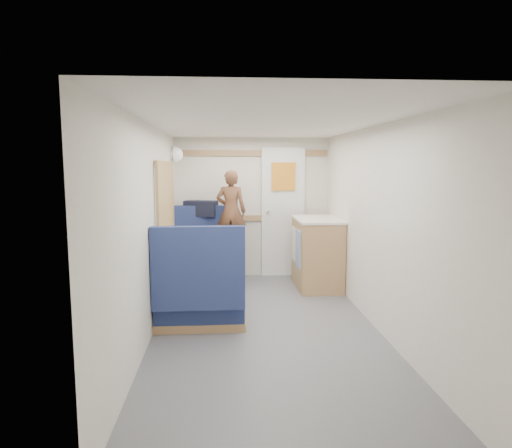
{
  "coord_description": "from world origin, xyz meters",
  "views": [
    {
      "loc": [
        -0.4,
        -4.31,
        1.62
      ],
      "look_at": [
        -0.04,
        0.9,
        0.94
      ],
      "focal_mm": 32.0,
      "sensor_mm": 36.0,
      "label": 1
    }
  ],
  "objects": [
    {
      "name": "bench_near",
      "position": [
        -0.65,
        0.14,
        0.3
      ],
      "size": [
        0.9,
        0.59,
        1.05
      ],
      "color": "#171E4A",
      "rests_on": "floor"
    },
    {
      "name": "galley_counter",
      "position": [
        0.82,
        1.55,
        0.47
      ],
      "size": [
        0.57,
        0.92,
        0.92
      ],
      "color": "#9A7A45",
      "rests_on": "floor"
    },
    {
      "name": "person",
      "position": [
        -0.31,
        1.77,
        1.0
      ],
      "size": [
        0.44,
        0.33,
        1.1
      ],
      "primitive_type": "imported",
      "rotation": [
        0.0,
        0.0,
        2.98
      ],
      "color": "brown",
      "rests_on": "bench_far"
    },
    {
      "name": "wine_glass",
      "position": [
        -0.66,
        0.82,
        0.84
      ],
      "size": [
        0.08,
        0.08,
        0.17
      ],
      "color": "white",
      "rests_on": "dinette_table"
    },
    {
      "name": "duffel_bag",
      "position": [
        -0.73,
        2.12,
        1.01
      ],
      "size": [
        0.49,
        0.34,
        0.22
      ],
      "primitive_type": "cube",
      "rotation": [
        0.0,
        0.0,
        -0.31
      ],
      "color": "black",
      "rests_on": "ledge"
    },
    {
      "name": "oak_trim_low",
      "position": [
        0.0,
        2.23,
        0.85
      ],
      "size": [
        2.15,
        0.02,
        0.08
      ],
      "primitive_type": "cube",
      "color": "#9A7A45",
      "rests_on": "wall_back"
    },
    {
      "name": "dome_light",
      "position": [
        -1.04,
        1.85,
        1.75
      ],
      "size": [
        0.2,
        0.2,
        0.2
      ],
      "primitive_type": "sphere",
      "color": "white",
      "rests_on": "wall_left"
    },
    {
      "name": "oak_trim_high",
      "position": [
        0.0,
        2.23,
        1.78
      ],
      "size": [
        2.15,
        0.02,
        0.08
      ],
      "primitive_type": "cube",
      "color": "#9A7A45",
      "rests_on": "wall_back"
    },
    {
      "name": "beer_glass",
      "position": [
        -0.43,
        1.21,
        0.77
      ],
      "size": [
        0.07,
        0.07,
        0.1
      ],
      "primitive_type": "cylinder",
      "color": "brown",
      "rests_on": "dinette_table"
    },
    {
      "name": "tumbler_right",
      "position": [
        -0.57,
        1.11,
        0.78
      ],
      "size": [
        0.07,
        0.07,
        0.11
      ],
      "primitive_type": "cylinder",
      "color": "white",
      "rests_on": "dinette_table"
    },
    {
      "name": "side_window",
      "position": [
        -1.08,
        1.0,
        1.25
      ],
      "size": [
        0.04,
        1.3,
        0.72
      ],
      "primitive_type": "cube",
      "color": "#B0BEA1",
      "rests_on": "wall_left"
    },
    {
      "name": "tumbler_left",
      "position": [
        -0.78,
        0.79,
        0.77
      ],
      "size": [
        0.07,
        0.07,
        0.11
      ],
      "primitive_type": "cylinder",
      "color": "silver",
      "rests_on": "dinette_table"
    },
    {
      "name": "tray",
      "position": [
        -0.52,
        0.88,
        0.73
      ],
      "size": [
        0.36,
        0.42,
        0.02
      ],
      "primitive_type": "cube",
      "rotation": [
        0.0,
        0.0,
        -0.25
      ],
      "color": "white",
      "rests_on": "dinette_table"
    },
    {
      "name": "orange_fruit",
      "position": [
        -0.51,
        0.81,
        0.78
      ],
      "size": [
        0.08,
        0.08,
        0.08
      ],
      "primitive_type": "sphere",
      "color": "#D36509",
      "rests_on": "tray"
    },
    {
      "name": "rear_door",
      "position": [
        0.45,
        2.22,
        0.97
      ],
      "size": [
        0.62,
        0.12,
        1.86
      ],
      "color": "white",
      "rests_on": "wall_back"
    },
    {
      "name": "wall_left",
      "position": [
        -1.1,
        0.0,
        1.0
      ],
      "size": [
        0.02,
        4.5,
        2.0
      ],
      "primitive_type": "cube",
      "color": "silver",
      "rests_on": "floor"
    },
    {
      "name": "ledge",
      "position": [
        -0.65,
        2.12,
        0.88
      ],
      "size": [
        0.9,
        0.14,
        0.04
      ],
      "primitive_type": "cube",
      "color": "#9A7A45",
      "rests_on": "bench_far"
    },
    {
      "name": "dinette_table",
      "position": [
        -0.65,
        1.0,
        0.57
      ],
      "size": [
        0.62,
        0.92,
        0.72
      ],
      "color": "white",
      "rests_on": "floor"
    },
    {
      "name": "bench_far",
      "position": [
        -0.65,
        1.86,
        0.3
      ],
      "size": [
        0.9,
        0.59,
        1.05
      ],
      "color": "#171E4A",
      "rests_on": "floor"
    },
    {
      "name": "floor",
      "position": [
        0.0,
        0.0,
        0.0
      ],
      "size": [
        4.5,
        4.5,
        0.0
      ],
      "primitive_type": "plane",
      "color": "#515156",
      "rests_on": "ground"
    },
    {
      "name": "cheese_block",
      "position": [
        -0.5,
        0.69,
        0.76
      ],
      "size": [
        0.1,
        0.06,
        0.04
      ],
      "primitive_type": "cube",
      "rotation": [
        0.0,
        0.0,
        0.01
      ],
      "color": "#DBD17E",
      "rests_on": "tray"
    },
    {
      "name": "pepper_grinder",
      "position": [
        -0.64,
        0.98,
        0.77
      ],
      "size": [
        0.04,
        0.04,
        0.1
      ],
      "primitive_type": "cylinder",
      "color": "black",
      "rests_on": "dinette_table"
    },
    {
      "name": "ceiling",
      "position": [
        0.0,
        0.0,
        2.0
      ],
      "size": [
        4.5,
        4.5,
        0.0
      ],
      "primitive_type": "plane",
      "rotation": [
        3.14,
        0.0,
        0.0
      ],
      "color": "silver",
      "rests_on": "wall_back"
    },
    {
      "name": "bread_loaf",
      "position": [
        -0.46,
        1.38,
        0.77
      ],
      "size": [
        0.15,
        0.25,
        0.1
      ],
      "primitive_type": "cube",
      "rotation": [
        0.0,
        0.0,
        0.1
      ],
      "color": "#8E613C",
      "rests_on": "dinette_table"
    },
    {
      "name": "salt_grinder",
      "position": [
        -0.65,
        1.0,
        0.77
      ],
      "size": [
        0.04,
        0.04,
        0.09
      ],
      "primitive_type": "cylinder",
      "color": "silver",
      "rests_on": "dinette_table"
    },
    {
      "name": "wall_right",
      "position": [
        1.1,
        0.0,
        1.0
      ],
      "size": [
        0.02,
        4.5,
        2.0
      ],
      "primitive_type": "cube",
      "color": "silver",
      "rests_on": "floor"
    },
    {
      "name": "wall_back",
      "position": [
        0.0,
        2.25,
        1.0
      ],
      "size": [
        2.2,
        0.02,
        2.0
      ],
      "primitive_type": "cube",
      "color": "silver",
      "rests_on": "floor"
    }
  ]
}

